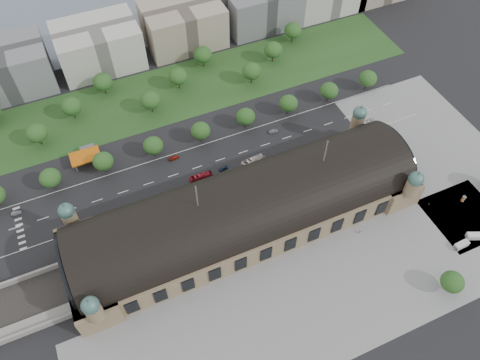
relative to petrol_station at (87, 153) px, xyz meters
name	(u,v)px	position (x,y,z in m)	size (l,w,h in m)	color
ground	(245,224)	(53.91, -65.28, -2.95)	(900.00, 900.00, 0.00)	black
station	(245,210)	(53.91, -65.28, 7.33)	(150.00, 48.40, 44.30)	#8D7558
plaza_south	(315,303)	(63.91, -109.28, -2.95)	(190.00, 48.00, 0.12)	gray
plaza_east	(437,152)	(156.91, -65.28, -2.95)	(56.00, 100.00, 0.12)	gray
road_slab	(173,175)	(33.91, -27.28, -2.95)	(260.00, 26.00, 0.10)	black
grass_belt	(149,99)	(38.91, 27.72, -2.95)	(300.00, 45.00, 0.10)	#244B1E
petrol_station	(87,153)	(0.00, 0.00, 0.00)	(14.00, 13.00, 5.05)	#CD5F0C
office_2	(6,69)	(-26.09, 67.72, 9.05)	(45.00, 32.00, 24.00)	slate
office_3	(99,46)	(23.91, 67.72, 9.05)	(45.00, 32.00, 24.00)	beige
office_4	(183,25)	(73.91, 67.72, 9.05)	(45.00, 32.00, 24.00)	tan
office_5	(261,5)	(123.91, 67.72, 9.05)	(45.00, 32.00, 24.00)	slate
tree_row_2	(50,178)	(-18.09, -12.28, 4.48)	(9.60, 9.60, 11.52)	#2D2116
tree_row_3	(103,161)	(5.91, -12.28, 4.48)	(9.60, 9.60, 11.52)	#2D2116
tree_row_4	(153,146)	(29.91, -12.28, 4.48)	(9.60, 9.60, 11.52)	#2D2116
tree_row_5	(201,131)	(53.91, -12.28, 4.48)	(9.60, 9.60, 11.52)	#2D2116
tree_row_6	(246,117)	(77.91, -12.28, 4.48)	(9.60, 9.60, 11.52)	#2D2116
tree_row_7	(288,103)	(101.91, -12.28, 4.48)	(9.60, 9.60, 11.52)	#2D2116
tree_row_8	(329,91)	(125.91, -12.28, 4.48)	(9.60, 9.60, 11.52)	#2D2116
tree_row_9	(368,78)	(149.91, -12.28, 4.48)	(9.60, 9.60, 11.52)	#2D2116
tree_belt_3	(37,133)	(-19.09, 17.72, 5.10)	(10.40, 10.40, 12.48)	#2D2116
tree_belt_4	(71,106)	(-0.09, 29.72, 5.10)	(10.40, 10.40, 12.48)	#2D2116
tree_belt_5	(103,82)	(18.91, 41.72, 5.10)	(10.40, 10.40, 12.48)	#2D2116
tree_belt_6	(150,100)	(37.91, 17.72, 5.10)	(10.40, 10.40, 12.48)	#2D2116
tree_belt_7	(178,76)	(56.91, 29.72, 5.10)	(10.40, 10.40, 12.48)	#2D2116
tree_belt_8	(203,55)	(75.91, 41.72, 5.10)	(10.40, 10.40, 12.48)	#2D2116
tree_belt_9	(252,71)	(94.91, 17.72, 5.10)	(10.40, 10.40, 12.48)	#2D2116
tree_belt_10	(273,50)	(113.91, 29.72, 5.10)	(10.40, 10.40, 12.48)	#2D2116
tree_belt_11	(293,30)	(132.91, 41.72, 5.10)	(10.40, 10.40, 12.48)	#2D2116
tree_plaza_s	(452,282)	(113.91, -125.28, 3.86)	(9.00, 9.00, 10.64)	#2D2116
traffic_car_1	(16,213)	(-36.28, -19.93, -2.24)	(1.49, 4.28, 1.41)	gray
traffic_car_2	(68,218)	(-15.82, -32.20, -2.17)	(2.58, 5.60, 1.56)	black
traffic_car_3	(174,158)	(37.62, -17.68, -2.20)	(2.10, 5.17, 1.50)	maroon
traffic_car_4	(223,168)	(56.80, -33.35, -2.19)	(1.78, 4.43, 1.51)	#172642
traffic_car_5	(274,131)	(89.39, -21.34, -2.16)	(1.68, 4.81, 1.59)	slate
traffic_car_6	(371,120)	(138.68, -34.42, -2.31)	(2.11, 4.58, 1.27)	silver
parked_car_0	(78,239)	(-14.07, -44.28, -2.20)	(1.59, 4.57, 1.51)	black
parked_car_1	(61,245)	(-21.07, -44.28, -2.24)	(2.36, 5.12, 1.42)	maroon
parked_car_2	(145,216)	(15.34, -44.28, -2.27)	(1.90, 4.66, 1.35)	#1B1844
parked_car_3	(85,237)	(-11.06, -44.28, -2.29)	(1.56, 3.88, 1.32)	slate
parked_car_4	(111,220)	(1.03, -40.28, -2.25)	(1.48, 4.25, 1.40)	silver
parked_car_5	(163,202)	(24.74, -40.28, -2.23)	(2.38, 5.15, 1.43)	gray
parked_car_6	(140,214)	(13.42, -42.29, -2.29)	(1.84, 4.52, 1.31)	black
bus_west	(201,177)	(45.24, -34.51, -1.46)	(2.51, 10.72, 2.99)	#B71D2D
bus_mid	(253,161)	(71.58, -35.56, -1.26)	(2.84, 12.15, 3.38)	silver
bus_east	(253,165)	(70.03, -38.28, -1.10)	(3.11, 13.28, 3.70)	beige
van_east	(473,236)	(139.33, -110.77, -1.62)	(6.89, 4.87, 2.77)	silver
van_south	(461,245)	(131.53, -112.15, -1.65)	(6.36, 2.74, 2.72)	silver
advertising_column	(463,199)	(148.24, -93.77, -1.28)	(1.69, 1.69, 3.21)	#D65735
pedestrian_0	(360,232)	(96.63, -89.40, -2.10)	(0.83, 0.47, 1.69)	gray
pedestrian_2	(429,204)	(133.15, -89.28, -2.19)	(0.74, 0.43, 1.52)	gray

